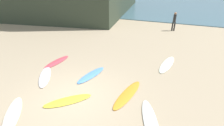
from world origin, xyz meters
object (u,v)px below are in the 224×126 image
object	(u,v)px
surfboard_1	(167,64)
surfboard_2	(57,62)
surfboard_4	(45,76)
surfboard_6	(91,75)
surfboard_7	(151,122)
surfboard_3	(128,94)
surfboard_0	(68,101)
beachgoer_near	(174,20)
surfboard_5	(13,114)

from	to	relation	value
surfboard_1	surfboard_2	world-z (taller)	surfboard_2
surfboard_4	surfboard_6	world-z (taller)	surfboard_4
surfboard_2	surfboard_7	size ratio (longest dim) A/B	0.87
surfboard_4	surfboard_7	xyz separation A→B (m)	(5.59, -0.89, -0.01)
surfboard_1	surfboard_3	size ratio (longest dim) A/B	1.09
surfboard_2	surfboard_6	bearing A→B (deg)	-9.58
surfboard_0	surfboard_2	size ratio (longest dim) A/B	0.95
surfboard_1	surfboard_4	xyz separation A→B (m)	(-5.53, -3.99, 0.01)
surfboard_0	surfboard_3	distance (m)	2.49
surfboard_1	beachgoer_near	distance (m)	8.32
surfboard_0	surfboard_6	bearing A→B (deg)	138.10
surfboard_1	surfboard_4	world-z (taller)	surfboard_4
surfboard_0	surfboard_1	bearing A→B (deg)	100.60
surfboard_7	surfboard_6	bearing A→B (deg)	-52.10
surfboard_2	surfboard_3	world-z (taller)	surfboard_2
surfboard_2	surfboard_4	bearing A→B (deg)	-67.70
surfboard_7	beachgoer_near	xyz separation A→B (m)	(-0.55, 13.13, 0.99)
surfboard_7	beachgoer_near	distance (m)	13.17
surfboard_1	surfboard_7	bearing A→B (deg)	-82.04
surfboard_1	surfboard_4	size ratio (longest dim) A/B	1.18
surfboard_1	surfboard_2	size ratio (longest dim) A/B	1.27
surfboard_3	surfboard_7	xyz separation A→B (m)	(1.24, -1.17, 0.00)
surfboard_5	surfboard_6	xyz separation A→B (m)	(1.17, 3.62, -0.01)
surfboard_0	surfboard_4	size ratio (longest dim) A/B	0.88
surfboard_7	surfboard_0	bearing A→B (deg)	-18.97
surfboard_5	surfboard_7	distance (m)	4.95
surfboard_0	beachgoer_near	world-z (taller)	beachgoer_near
surfboard_3	beachgoer_near	world-z (taller)	beachgoer_near
surfboard_2	surfboard_4	distance (m)	1.72
surfboard_2	beachgoer_near	size ratio (longest dim) A/B	1.11
surfboard_5	surfboard_6	distance (m)	3.80
surfboard_3	surfboard_4	world-z (taller)	surfboard_4
surfboard_0	surfboard_7	size ratio (longest dim) A/B	0.83
surfboard_0	surfboard_7	bearing A→B (deg)	46.80
surfboard_0	surfboard_5	xyz separation A→B (m)	(-1.36, -1.43, 0.01)
surfboard_0	surfboard_3	bearing A→B (deg)	76.94
surfboard_4	surfboard_1	bearing A→B (deg)	178.53
surfboard_4	surfboard_7	world-z (taller)	surfboard_4
surfboard_6	beachgoer_near	bearing A→B (deg)	84.95
surfboard_4	beachgoer_near	distance (m)	13.27
surfboard_3	surfboard_7	size ratio (longest dim) A/B	1.01
surfboard_2	surfboard_7	bearing A→B (deg)	-20.50
surfboard_6	surfboard_4	bearing A→B (deg)	-142.93
surfboard_2	surfboard_7	xyz separation A→B (m)	(6.21, -2.50, -0.00)
surfboard_1	surfboard_2	distance (m)	6.59
surfboard_4	surfboard_5	xyz separation A→B (m)	(0.93, -2.54, 0.00)
surfboard_1	surfboard_7	distance (m)	4.88
surfboard_7	beachgoer_near	size ratio (longest dim) A/B	1.28
surfboard_3	surfboard_7	bearing A→B (deg)	-36.41
surfboard_0	surfboard_1	size ratio (longest dim) A/B	0.75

